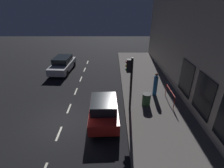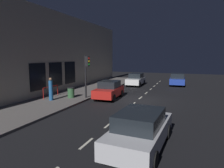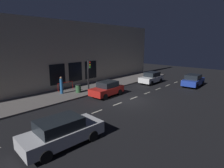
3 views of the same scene
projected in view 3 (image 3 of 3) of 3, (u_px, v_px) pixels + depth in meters
The scene contains 12 objects.
ground_plane at pixel (128, 100), 18.13m from camera, with size 60.00×60.00×0.00m, color black.
sidewalk at pixel (87, 89), 22.23m from camera, with size 4.50×32.00×0.15m.
building_facade at pixel (73, 55), 23.02m from camera, with size 0.65×32.00×8.21m.
lane_centre_line at pixel (134, 98), 18.86m from camera, with size 0.12×27.20×0.01m.
traffic_light at pixel (89, 71), 19.36m from camera, with size 0.50×0.32×3.71m.
parked_car_0 at pixel (151, 78), 25.66m from camera, with size 1.84×4.04×1.58m.
parked_car_1 at pixel (62, 132), 10.00m from camera, with size 2.13×4.63×1.58m.
parked_car_2 at pixel (107, 89), 19.43m from camera, with size 1.98×3.92×1.58m.
parked_car_3 at pixel (193, 80), 23.81m from camera, with size 2.03×4.15×1.58m.
pedestrian_0 at pixel (61, 86), 19.78m from camera, with size 0.35×0.35×1.88m.
trash_bin at pixel (78, 88), 20.34m from camera, with size 0.62×0.62×0.91m.
red_railing at pixel (66, 84), 21.16m from camera, with size 0.05×2.03×0.97m.
Camera 3 is at (-10.50, 13.88, 5.55)m, focal length 29.16 mm.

